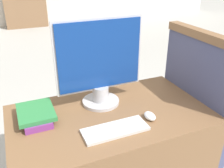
{
  "coord_description": "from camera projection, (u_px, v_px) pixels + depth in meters",
  "views": [
    {
      "loc": [
        -0.48,
        -0.81,
        1.52
      ],
      "look_at": [
        -0.0,
        0.31,
        0.94
      ],
      "focal_mm": 40.0,
      "sensor_mm": 36.0,
      "label": 1
    }
  ],
  "objects": [
    {
      "name": "desk",
      "position": [
        111.0,
        160.0,
        1.63
      ],
      "size": [
        1.16,
        0.68,
        0.73
      ],
      "color": "brown",
      "rests_on": "ground_plane"
    },
    {
      "name": "monitor",
      "position": [
        100.0,
        64.0,
        1.47
      ],
      "size": [
        0.53,
        0.23,
        0.53
      ],
      "color": "#B7B7BC",
      "rests_on": "desk"
    },
    {
      "name": "mouse",
      "position": [
        150.0,
        116.0,
        1.41
      ],
      "size": [
        0.06,
        0.09,
        0.04
      ],
      "color": "white",
      "rests_on": "desk"
    },
    {
      "name": "carrel_divider",
      "position": [
        192.0,
        113.0,
        1.73
      ],
      "size": [
        0.07,
        0.64,
        1.16
      ],
      "color": "#474C70",
      "rests_on": "ground_plane"
    },
    {
      "name": "book_stack",
      "position": [
        36.0,
        115.0,
        1.4
      ],
      "size": [
        0.2,
        0.26,
        0.06
      ],
      "color": "#7A3384",
      "rests_on": "desk"
    },
    {
      "name": "keyboard",
      "position": [
        115.0,
        130.0,
        1.31
      ],
      "size": [
        0.35,
        0.13,
        0.02
      ],
      "color": "silver",
      "rests_on": "desk"
    }
  ]
}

